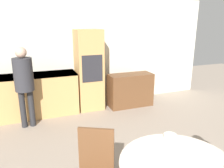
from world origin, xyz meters
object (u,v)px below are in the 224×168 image
(oven_unit, at_px, (89,70))
(person_standing, at_px, (24,79))
(bowl_centre, at_px, (170,136))
(sideboard, at_px, (130,90))
(bowl_near, at_px, (147,149))

(oven_unit, height_order, person_standing, oven_unit)
(bowl_centre, bearing_deg, sideboard, 72.80)
(sideboard, relative_size, bowl_near, 7.02)
(sideboard, distance_m, bowl_centre, 2.98)
(sideboard, distance_m, bowl_near, 3.23)
(person_standing, relative_size, bowl_near, 10.32)
(oven_unit, relative_size, sideboard, 1.73)
(person_standing, height_order, bowl_centre, person_standing)
(sideboard, relative_size, bowl_centre, 7.24)
(bowl_near, height_order, bowl_centre, bowl_near)
(sideboard, height_order, bowl_near, bowl_near)
(oven_unit, bearing_deg, sideboard, -13.10)
(oven_unit, distance_m, bowl_near, 3.19)
(sideboard, distance_m, person_standing, 2.48)
(bowl_near, bearing_deg, person_standing, 113.35)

